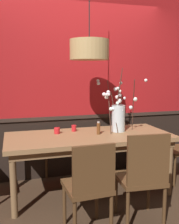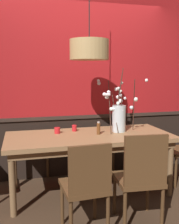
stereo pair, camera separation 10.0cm
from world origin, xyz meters
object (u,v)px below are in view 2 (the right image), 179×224
Objects in this scene: chair_near_side_right at (141,175)px; candle_holder_nearer_center at (74,128)px; chair_far_side_right at (97,136)px; chair_near_side_left at (86,184)px; dining_table at (90,141)px; candle_holder_nearer_edge at (57,130)px; condiment_bottle at (99,128)px; pendant_lamp at (89,50)px; vase_with_blossoms at (119,116)px; chair_far_side_left at (55,138)px.

candle_holder_nearer_center is (-0.44, 1.10, 0.27)m from chair_near_side_right.
chair_near_side_left is at bearing -109.42° from chair_far_side_right.
dining_table is 2.24× the size of chair_far_side_right.
chair_near_side_left is 11.78× the size of candle_holder_nearer_edge.
dining_table is 0.20m from condiment_bottle.
condiment_bottle reaches higher than candle_holder_nearer_edge.
dining_table is 1.12m from pendant_lamp.
dining_table is 0.51m from vase_with_blossoms.
vase_with_blossoms is at bearing 54.86° from chair_near_side_left.
dining_table is at bearing 172.88° from condiment_bottle.
dining_table is at bearing 63.54° from pendant_lamp.
candle_holder_nearer_edge is (-0.79, 0.09, -0.16)m from vase_with_blossoms.
chair_near_side_left is 1.84m from chair_far_side_right.
vase_with_blossoms reaches higher than chair_near_side_right.
dining_table is 0.31m from candle_holder_nearer_center.
chair_far_side_left is (-0.32, 0.85, -0.15)m from dining_table.
chair_near_side_right reaches higher than candle_holder_nearer_edge.
dining_table is 2.48× the size of vase_with_blossoms.
chair_near_side_right is (0.29, -0.86, -0.14)m from dining_table.
chair_near_side_right is (0.56, 0.03, 0.02)m from chair_near_side_left.
chair_near_side_left is 1.10× the size of vase_with_blossoms.
chair_far_side_right is 0.94m from condiment_bottle.
condiment_bottle is at bearing 66.59° from chair_near_side_left.
dining_table is 2.14× the size of chair_near_side_right.
chair_near_side_right is at bearing -91.78° from chair_far_side_right.
condiment_bottle is at bearing -105.15° from chair_far_side_right.
chair_far_side_right reaches higher than candle_holder_nearer_edge.
candle_holder_nearer_edge reaches higher than dining_table.
pendant_lamp reaches higher than candle_holder_nearer_edge.
condiment_bottle reaches higher than chair_far_side_left.
chair_near_side_left is at bearing -88.19° from chair_far_side_left.
chair_near_side_left reaches higher than candle_holder_nearer_center.
dining_table is at bearing -69.35° from chair_far_side_left.
candle_holder_nearer_center is (-0.14, 0.24, 0.13)m from dining_table.
chair_far_side_right is 0.79× the size of pendant_lamp.
dining_table is 0.92m from chair_far_side_left.
pendant_lamp is (0.26, 0.88, 1.27)m from chair_near_side_left.
vase_with_blossoms is at bearing 82.69° from chair_near_side_right.
chair_near_side_right is 1.03m from vase_with_blossoms.
chair_near_side_right is at bearing -70.54° from pendant_lamp.
vase_with_blossoms is 5.08× the size of condiment_bottle.
chair_near_side_left is at bearing -106.63° from dining_table.
chair_near_side_left is at bearing -96.17° from candle_holder_nearer_center.
pendant_lamp reaches higher than chair_near_side_right.
dining_table is at bearing -59.32° from candle_holder_nearer_center.
chair_far_side_right is at bearing 67.68° from pendant_lamp.
chair_far_side_right is at bearing -0.59° from chair_far_side_left.
pendant_lamp is (-0.42, -0.09, 0.83)m from vase_with_blossoms.
candle_holder_nearer_edge is at bearing 123.19° from chair_near_side_right.
chair_near_side_left is 1.00× the size of chair_far_side_right.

